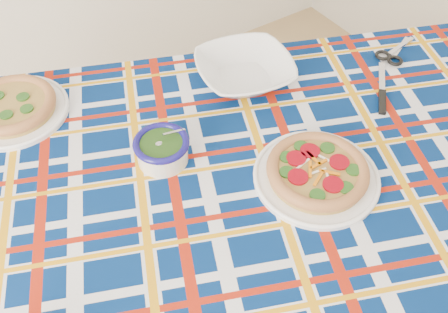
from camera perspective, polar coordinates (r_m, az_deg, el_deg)
dining_table at (r=1.33m, az=1.57°, el=-4.94°), size 2.00×1.64×0.81m
tablecloth at (r=1.31m, az=1.60°, el=-4.24°), size 2.04×1.69×0.11m
main_focaccia_plate at (r=1.27m, az=10.63°, el=-1.62°), size 0.42×0.42×0.06m
pesto_bowl at (r=1.29m, az=-7.12°, el=0.96°), size 0.20×0.20×0.09m
serving_bowl at (r=1.53m, az=2.38°, el=9.75°), size 0.35×0.35×0.07m
second_focaccia_plate at (r=1.54m, az=-23.10°, el=5.37°), size 0.43×0.43×0.06m
table_knife at (r=1.62m, az=17.61°, el=8.56°), size 0.20×0.20×0.01m
kitchen_scissors at (r=1.77m, az=19.53°, el=11.78°), size 0.23×0.15×0.02m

